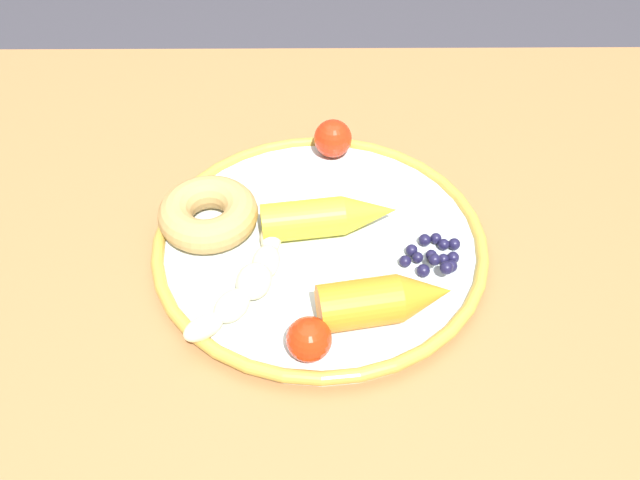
{
  "coord_description": "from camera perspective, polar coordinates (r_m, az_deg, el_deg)",
  "views": [
    {
      "loc": [
        0.05,
        -0.39,
        1.18
      ],
      "look_at": [
        0.06,
        0.04,
        0.74
      ],
      "focal_mm": 36.56,
      "sensor_mm": 36.0,
      "label": 1
    }
  ],
  "objects": [
    {
      "name": "tomato_mid",
      "position": [
        0.7,
        1.14,
        8.88
      ],
      "size": [
        0.04,
        0.04,
        0.04
      ],
      "primitive_type": "sphere",
      "color": "red",
      "rests_on": "plate"
    },
    {
      "name": "donut",
      "position": [
        0.62,
        -9.75,
        2.29
      ],
      "size": [
        0.13,
        0.13,
        0.03
      ],
      "primitive_type": "torus",
      "rotation": [
        0.0,
        0.0,
        2.14
      ],
      "color": "tan",
      "rests_on": "plate"
    },
    {
      "name": "banana",
      "position": [
        0.56,
        -6.33,
        -3.58
      ],
      "size": [
        0.08,
        0.14,
        0.03
      ],
      "color": "beige",
      "rests_on": "plate"
    },
    {
      "name": "plate",
      "position": [
        0.61,
        0.0,
        -0.19
      ],
      "size": [
        0.31,
        0.31,
        0.02
      ],
      "color": "silver",
      "rests_on": "dining_table"
    },
    {
      "name": "dining_table",
      "position": [
        0.67,
        -4.91,
        -8.73
      ],
      "size": [
        1.04,
        0.83,
        0.73
      ],
      "color": "#9D6A3E",
      "rests_on": "ground_plane"
    },
    {
      "name": "carrot_orange",
      "position": [
        0.54,
        5.8,
        -5.24
      ],
      "size": [
        0.12,
        0.06,
        0.04
      ],
      "color": "orange",
      "rests_on": "plate"
    },
    {
      "name": "blueberry_pile",
      "position": [
        0.6,
        9.96,
        -1.33
      ],
      "size": [
        0.06,
        0.06,
        0.02
      ],
      "color": "#191638",
      "rests_on": "plate"
    },
    {
      "name": "tomato_near",
      "position": [
        0.52,
        -0.97,
        -8.68
      ],
      "size": [
        0.04,
        0.04,
        0.04
      ],
      "primitive_type": "sphere",
      "color": "#BB2B0D",
      "rests_on": "plate"
    },
    {
      "name": "carrot_yellow",
      "position": [
        0.61,
        0.88,
        2.05
      ],
      "size": [
        0.13,
        0.05,
        0.04
      ],
      "color": "yellow",
      "rests_on": "plate"
    }
  ]
}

